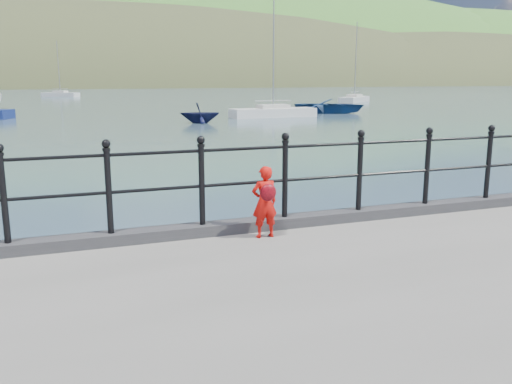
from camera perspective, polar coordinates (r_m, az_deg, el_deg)
name	(u,v)px	position (r m, az deg, el deg)	size (l,w,h in m)	color
ground	(242,294)	(8.01, -1.52, -10.70)	(600.00, 600.00, 0.00)	#2D4251
kerb	(245,226)	(7.53, -1.20, -3.55)	(60.00, 0.30, 0.15)	#28282B
railing	(244,172)	(7.36, -1.22, 2.08)	(18.11, 0.11, 1.20)	black
far_shore	(153,135)	(251.08, -10.83, 5.88)	(830.00, 200.00, 156.00)	#333A21
child	(265,201)	(7.13, 0.92, -0.99)	(0.35, 0.30, 0.96)	red
launch_blue	(330,106)	(48.90, 7.75, 8.97)	(4.31, 6.03, 1.25)	navy
launch_navy	(200,113)	(37.88, -5.93, 8.28)	(2.28, 2.64, 1.39)	black
sailboat_near	(273,113)	(43.35, 1.81, 8.32)	(6.97, 2.28, 9.37)	silver
sailboat_deep	(60,95)	(94.87, -19.89, 9.60)	(6.02, 5.04, 9.03)	silver
sailboat_far	(354,100)	(70.94, 10.31, 9.56)	(6.55, 6.21, 10.03)	beige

